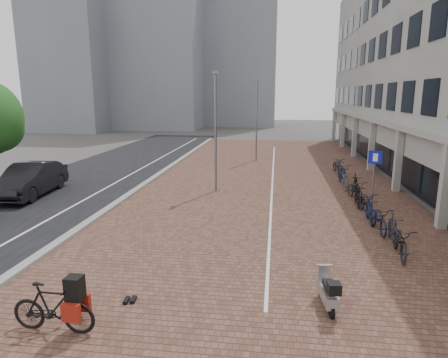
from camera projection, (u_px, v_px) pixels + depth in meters
The scene contains 15 objects.
ground at pixel (199, 258), 12.56m from camera, with size 140.00×140.00×0.00m, color #474442.
plaza_brick at pixel (269, 180), 23.92m from camera, with size 14.50×42.00×0.04m, color brown.
street_asphalt at pixel (99, 175), 25.33m from camera, with size 8.00×50.00×0.03m, color black.
curb at pixel (157, 176), 24.82m from camera, with size 0.35×42.00×0.14m, color gray.
lane_line at pixel (128, 176), 25.07m from camera, with size 0.12×44.00×0.00m, color white.
parking_line at pixel (273, 180), 23.89m from camera, with size 0.10×30.00×0.00m, color white.
bg_towers at pixel (167, 34), 58.83m from camera, with size 33.00×23.00×32.00m.
car_dark at pixel (30, 180), 20.10m from camera, with size 1.79×5.12×1.69m, color black.
hero_bike at pixel (53, 307), 8.53m from camera, with size 1.93×0.58×1.36m.
shoes at pixel (130, 301), 9.83m from camera, with size 0.40×0.33×0.10m, color black, non-canonical shape.
scooter_front at pixel (328, 290), 9.54m from camera, with size 0.43×1.37×0.94m, color #9C9DA1, non-canonical shape.
parking_sign at pixel (374, 170), 17.15m from camera, with size 0.54×0.26×2.74m.
lamp_near at pixel (216, 134), 20.49m from camera, with size 0.12×0.12×6.22m, color slate.
lamp_far at pixel (257, 121), 30.10m from camera, with size 0.12×0.12×6.18m, color slate.
bike_row at pixel (356, 190), 19.28m from camera, with size 1.10×15.83×1.05m.
Camera 1 is at (2.32, -11.52, 5.15)m, focal length 31.38 mm.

